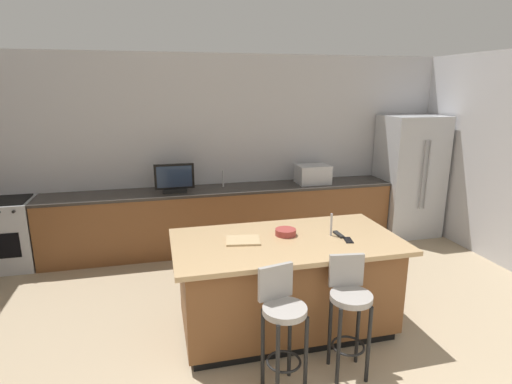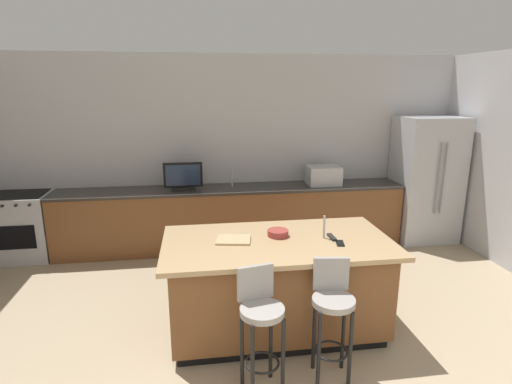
{
  "view_description": "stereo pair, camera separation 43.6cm",
  "coord_description": "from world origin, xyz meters",
  "px_view_note": "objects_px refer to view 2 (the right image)",
  "views": [
    {
      "loc": [
        -0.99,
        -0.94,
        2.33
      ],
      "look_at": [
        0.08,
        3.43,
        1.17
      ],
      "focal_mm": 28.72,
      "sensor_mm": 36.0,
      "label": 1
    },
    {
      "loc": [
        -0.56,
        -1.02,
        2.33
      ],
      "look_at": [
        0.08,
        3.43,
        1.17
      ],
      "focal_mm": 28.72,
      "sensor_mm": 36.0,
      "label": 2
    }
  ],
  "objects_px": {
    "microwave": "(323,175)",
    "bar_stool_right": "(332,310)",
    "refrigerator": "(426,179)",
    "tv_monitor": "(183,178)",
    "bar_stool_left": "(261,320)",
    "range_oven": "(23,226)",
    "cutting_board": "(234,240)",
    "kitchen_island": "(277,285)",
    "fruit_bowl": "(278,233)",
    "tv_remote": "(332,237)",
    "cell_phone": "(340,243)"
  },
  "relations": [
    {
      "from": "refrigerator",
      "to": "range_oven",
      "type": "xyz_separation_m",
      "value": [
        -5.87,
        0.06,
        -0.49
      ]
    },
    {
      "from": "kitchen_island",
      "to": "bar_stool_right",
      "type": "distance_m",
      "value": 0.79
    },
    {
      "from": "fruit_bowl",
      "to": "tv_remote",
      "type": "distance_m",
      "value": 0.51
    },
    {
      "from": "kitchen_island",
      "to": "microwave",
      "type": "distance_m",
      "value": 2.56
    },
    {
      "from": "tv_monitor",
      "to": "bar_stool_right",
      "type": "xyz_separation_m",
      "value": [
        1.23,
        -2.89,
        -0.49
      ]
    },
    {
      "from": "refrigerator",
      "to": "bar_stool_right",
      "type": "relative_size",
      "value": 1.89
    },
    {
      "from": "kitchen_island",
      "to": "fruit_bowl",
      "type": "relative_size",
      "value": 10.58
    },
    {
      "from": "range_oven",
      "to": "bar_stool_right",
      "type": "height_order",
      "value": "bar_stool_right"
    },
    {
      "from": "fruit_bowl",
      "to": "bar_stool_right",
      "type": "bearing_deg",
      "value": -71.34
    },
    {
      "from": "microwave",
      "to": "fruit_bowl",
      "type": "bearing_deg",
      "value": -117.73
    },
    {
      "from": "kitchen_island",
      "to": "fruit_bowl",
      "type": "bearing_deg",
      "value": 78.14
    },
    {
      "from": "range_oven",
      "to": "bar_stool_right",
      "type": "bearing_deg",
      "value": -40.59
    },
    {
      "from": "bar_stool_left",
      "to": "fruit_bowl",
      "type": "bearing_deg",
      "value": 59.07
    },
    {
      "from": "tv_monitor",
      "to": "range_oven",
      "type": "bearing_deg",
      "value": 178.68
    },
    {
      "from": "microwave",
      "to": "bar_stool_right",
      "type": "bearing_deg",
      "value": -105.73
    },
    {
      "from": "bar_stool_right",
      "to": "fruit_bowl",
      "type": "distance_m",
      "value": 0.95
    },
    {
      "from": "microwave",
      "to": "tv_remote",
      "type": "height_order",
      "value": "microwave"
    },
    {
      "from": "range_oven",
      "to": "cutting_board",
      "type": "relative_size",
      "value": 2.97
    },
    {
      "from": "tv_remote",
      "to": "bar_stool_right",
      "type": "bearing_deg",
      "value": -107.9
    },
    {
      "from": "kitchen_island",
      "to": "bar_stool_right",
      "type": "relative_size",
      "value": 2.13
    },
    {
      "from": "refrigerator",
      "to": "cutting_board",
      "type": "xyz_separation_m",
      "value": [
        -3.15,
        -2.11,
        -0.0
      ]
    },
    {
      "from": "range_oven",
      "to": "bar_stool_left",
      "type": "xyz_separation_m",
      "value": [
        2.85,
        -3.01,
        0.15
      ]
    },
    {
      "from": "tv_monitor",
      "to": "cutting_board",
      "type": "distance_m",
      "value": 2.19
    },
    {
      "from": "tv_monitor",
      "to": "bar_stool_left",
      "type": "relative_size",
      "value": 0.54
    },
    {
      "from": "tv_remote",
      "to": "tv_monitor",
      "type": "bearing_deg",
      "value": 122.44
    },
    {
      "from": "kitchen_island",
      "to": "tv_monitor",
      "type": "distance_m",
      "value": 2.44
    },
    {
      "from": "tv_remote",
      "to": "cutting_board",
      "type": "relative_size",
      "value": 0.54
    },
    {
      "from": "range_oven",
      "to": "tv_remote",
      "type": "distance_m",
      "value": 4.31
    },
    {
      "from": "fruit_bowl",
      "to": "cutting_board",
      "type": "bearing_deg",
      "value": -171.92
    },
    {
      "from": "refrigerator",
      "to": "tv_remote",
      "type": "relative_size",
      "value": 11.17
    },
    {
      "from": "fruit_bowl",
      "to": "refrigerator",
      "type": "bearing_deg",
      "value": 36.98
    },
    {
      "from": "microwave",
      "to": "fruit_bowl",
      "type": "height_order",
      "value": "microwave"
    },
    {
      "from": "tv_monitor",
      "to": "fruit_bowl",
      "type": "bearing_deg",
      "value": -65.31
    },
    {
      "from": "range_oven",
      "to": "bar_stool_left",
      "type": "relative_size",
      "value": 0.92
    },
    {
      "from": "tv_monitor",
      "to": "cutting_board",
      "type": "relative_size",
      "value": 1.73
    },
    {
      "from": "cell_phone",
      "to": "cutting_board",
      "type": "xyz_separation_m",
      "value": [
        -0.96,
        0.22,
        0.01
      ]
    },
    {
      "from": "kitchen_island",
      "to": "tv_monitor",
      "type": "relative_size",
      "value": 3.95
    },
    {
      "from": "microwave",
      "to": "cutting_board",
      "type": "xyz_separation_m",
      "value": [
        -1.54,
        -2.17,
        -0.1
      ]
    },
    {
      "from": "range_oven",
      "to": "cell_phone",
      "type": "height_order",
      "value": "cell_phone"
    },
    {
      "from": "tv_monitor",
      "to": "fruit_bowl",
      "type": "height_order",
      "value": "tv_monitor"
    },
    {
      "from": "refrigerator",
      "to": "microwave",
      "type": "relative_size",
      "value": 3.95
    },
    {
      "from": "kitchen_island",
      "to": "range_oven",
      "type": "height_order",
      "value": "kitchen_island"
    },
    {
      "from": "tv_remote",
      "to": "refrigerator",
      "type": "bearing_deg",
      "value": 43.49
    },
    {
      "from": "tv_remote",
      "to": "cell_phone",
      "type": "bearing_deg",
      "value": -79.81
    },
    {
      "from": "fruit_bowl",
      "to": "cutting_board",
      "type": "relative_size",
      "value": 0.65
    },
    {
      "from": "range_oven",
      "to": "fruit_bowl",
      "type": "distance_m",
      "value": 3.83
    },
    {
      "from": "refrigerator",
      "to": "fruit_bowl",
      "type": "xyz_separation_m",
      "value": [
        -2.72,
        -2.05,
        0.02
      ]
    },
    {
      "from": "cutting_board",
      "to": "refrigerator",
      "type": "bearing_deg",
      "value": 33.78
    },
    {
      "from": "refrigerator",
      "to": "bar_stool_right",
      "type": "height_order",
      "value": "refrigerator"
    },
    {
      "from": "kitchen_island",
      "to": "fruit_bowl",
      "type": "height_order",
      "value": "fruit_bowl"
    }
  ]
}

